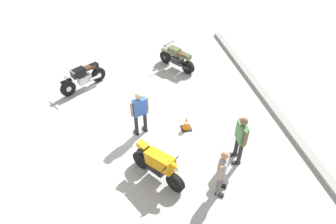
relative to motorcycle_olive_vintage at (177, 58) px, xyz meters
name	(u,v)px	position (x,y,z in m)	size (l,w,h in m)	color
ground_plane	(158,137)	(4.24, -1.67, -0.49)	(40.00, 40.00, 0.00)	#ADAAA3
curb_edge	(280,116)	(4.24, 2.93, -0.41)	(14.00, 0.30, 0.15)	gray
motorcycle_olive_vintage	(177,58)	(0.00, 0.00, 0.00)	(1.68, 1.26, 1.07)	black
motorcycle_black_cruiser	(83,77)	(0.71, -4.13, 0.03)	(1.21, 1.83, 1.09)	black
motorcycle_orange_sportbike	(158,164)	(5.94, -2.00, 0.11)	(1.68, 1.31, 1.14)	black
person_in_green_shirt	(241,137)	(5.77, 0.58, 0.52)	(0.67, 0.34, 1.75)	#262628
person_in_gray_shirt	(222,170)	(6.79, -0.37, 0.43)	(0.57, 0.49, 1.63)	#59595B
person_in_blue_shirt	(140,111)	(3.90, -2.22, 0.51)	(0.43, 0.66, 1.73)	#262628
traffic_cone	(186,123)	(4.04, -0.63, -0.23)	(0.36, 0.36, 0.53)	black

